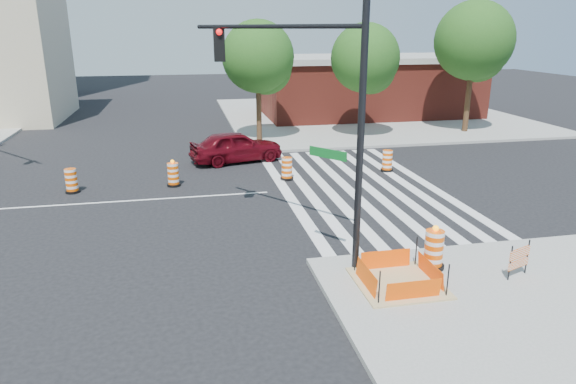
# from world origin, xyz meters

# --- Properties ---
(ground) EXTENTS (120.00, 120.00, 0.00)m
(ground) POSITION_xyz_m (0.00, 0.00, 0.00)
(ground) COLOR black
(ground) RESTS_ON ground
(sidewalk_ne) EXTENTS (22.00, 22.00, 0.15)m
(sidewalk_ne) POSITION_xyz_m (18.00, 18.00, 0.07)
(sidewalk_ne) COLOR gray
(sidewalk_ne) RESTS_ON ground
(crosswalk_east) EXTENTS (6.75, 13.50, 0.01)m
(crosswalk_east) POSITION_xyz_m (10.95, 0.00, 0.01)
(crosswalk_east) COLOR silver
(crosswalk_east) RESTS_ON ground
(lane_centerline) EXTENTS (14.00, 0.12, 0.01)m
(lane_centerline) POSITION_xyz_m (0.00, 0.00, 0.01)
(lane_centerline) COLOR silver
(lane_centerline) RESTS_ON ground
(excavation_pit) EXTENTS (2.20, 2.20, 0.90)m
(excavation_pit) POSITION_xyz_m (9.00, -9.00, 0.22)
(excavation_pit) COLOR tan
(excavation_pit) RESTS_ON ground
(brick_storefront) EXTENTS (16.50, 8.50, 4.60)m
(brick_storefront) POSITION_xyz_m (18.00, 18.00, 2.32)
(brick_storefront) COLOR maroon
(brick_storefront) RESTS_ON ground
(red_coupe) EXTENTS (5.02, 2.94, 1.60)m
(red_coupe) POSITION_xyz_m (6.32, 5.48, 0.80)
(red_coupe) COLOR #51060F
(red_coupe) RESTS_ON ground
(signal_pole_se) EXTENTS (3.95, 5.11, 8.36)m
(signal_pole_se) POSITION_xyz_m (7.13, -6.48, 5.12)
(signal_pole_se) COLOR black
(signal_pole_se) RESTS_ON ground
(pit_drum) EXTENTS (0.65, 0.65, 1.28)m
(pit_drum) POSITION_xyz_m (10.32, -8.30, 0.68)
(pit_drum) COLOR black
(pit_drum) RESTS_ON ground
(barricade) EXTENTS (0.80, 0.34, 0.99)m
(barricade) POSITION_xyz_m (12.32, -9.26, 0.69)
(barricade) COLOR #F05405
(barricade) RESTS_ON ground
(tree_north_c) EXTENTS (4.19, 4.19, 7.13)m
(tree_north_c) POSITION_xyz_m (8.25, 10.10, 4.78)
(tree_north_c) COLOR #382314
(tree_north_c) RESTS_ON ground
(tree_north_d) EXTENTS (4.10, 4.10, 6.96)m
(tree_north_d) POSITION_xyz_m (14.60, 9.56, 4.68)
(tree_north_d) COLOR #382314
(tree_north_d) RESTS_ON ground
(tree_north_e) EXTENTS (4.89, 4.89, 8.32)m
(tree_north_e) POSITION_xyz_m (21.89, 10.04, 5.59)
(tree_north_e) COLOR #382314
(tree_north_e) RESTS_ON ground
(median_drum_2) EXTENTS (0.60, 0.60, 1.02)m
(median_drum_2) POSITION_xyz_m (-1.01, 1.62, 0.48)
(median_drum_2) COLOR black
(median_drum_2) RESTS_ON ground
(median_drum_3) EXTENTS (0.60, 0.60, 1.18)m
(median_drum_3) POSITION_xyz_m (3.15, 1.74, 0.49)
(median_drum_3) COLOR black
(median_drum_3) RESTS_ON ground
(median_drum_4) EXTENTS (0.60, 0.60, 1.02)m
(median_drum_4) POSITION_xyz_m (8.20, 1.72, 0.48)
(median_drum_4) COLOR black
(median_drum_4) RESTS_ON ground
(median_drum_5) EXTENTS (0.60, 0.60, 1.02)m
(median_drum_5) POSITION_xyz_m (13.22, 2.15, 0.48)
(median_drum_5) COLOR black
(median_drum_5) RESTS_ON ground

